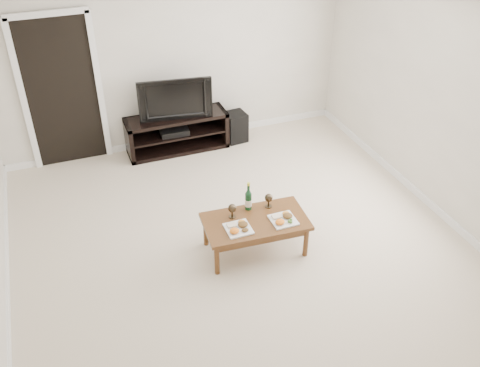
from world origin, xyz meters
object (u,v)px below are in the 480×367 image
media_console (177,133)px  coffee_table (255,235)px  subwoofer (236,127)px  television (174,97)px

media_console → coffee_table: size_ratio=1.29×
coffee_table → media_console: bearing=95.0°
media_console → subwoofer: (0.90, -0.03, -0.05)m
media_console → subwoofer: media_console is taller
media_console → television: bearing=0.0°
coffee_table → subwoofer: bearing=74.6°
subwoofer → television: bearing=172.4°
subwoofer → coffee_table: subwoofer is taller
television → coffee_table: 2.58m
television → subwoofer: (0.90, -0.03, -0.62)m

